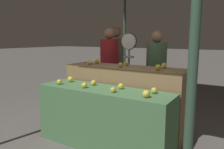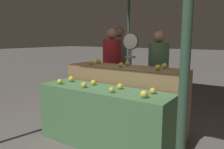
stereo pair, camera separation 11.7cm
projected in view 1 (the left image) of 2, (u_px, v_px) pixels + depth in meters
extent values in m
plane|color=#66605B|center=(103.00, 146.00, 3.11)|extent=(60.00, 60.00, 0.00)
cylinder|color=#33513D|center=(193.00, 61.00, 1.51)|extent=(0.07, 0.07, 2.71)
cylinder|color=#33513D|center=(124.00, 44.00, 6.11)|extent=(0.07, 0.07, 2.71)
cube|color=#4C7A4C|center=(103.00, 118.00, 3.04)|extent=(1.95, 0.55, 0.84)
cube|color=olive|center=(124.00, 100.00, 3.53)|extent=(1.95, 0.55, 1.07)
sphere|color=gold|center=(59.00, 82.00, 3.23)|extent=(0.08, 0.08, 0.08)
sphere|color=gold|center=(84.00, 85.00, 3.00)|extent=(0.08, 0.08, 0.08)
sphere|color=gold|center=(113.00, 90.00, 2.75)|extent=(0.07, 0.07, 0.07)
sphere|color=yellow|center=(146.00, 94.00, 2.51)|extent=(0.09, 0.09, 0.09)
sphere|color=gold|center=(70.00, 79.00, 3.42)|extent=(0.09, 0.09, 0.09)
sphere|color=gold|center=(94.00, 83.00, 3.18)|extent=(0.08, 0.08, 0.08)
sphere|color=gold|center=(121.00, 86.00, 2.94)|extent=(0.08, 0.08, 0.08)
sphere|color=gold|center=(154.00, 90.00, 2.70)|extent=(0.08, 0.08, 0.08)
sphere|color=gold|center=(90.00, 62.00, 3.66)|extent=(0.08, 0.08, 0.08)
sphere|color=gold|center=(121.00, 65.00, 3.34)|extent=(0.08, 0.08, 0.08)
sphere|color=gold|center=(158.00, 67.00, 3.02)|extent=(0.08, 0.08, 0.08)
sphere|color=gold|center=(97.00, 61.00, 3.85)|extent=(0.09, 0.09, 0.09)
sphere|color=gold|center=(127.00, 64.00, 3.52)|extent=(0.07, 0.07, 0.07)
sphere|color=yellow|center=(164.00, 66.00, 3.21)|extent=(0.08, 0.08, 0.08)
cylinder|color=#99999E|center=(129.00, 80.00, 4.11)|extent=(0.04, 0.04, 1.49)
cylinder|color=black|center=(129.00, 41.00, 3.99)|extent=(0.31, 0.01, 0.31)
cylinder|color=silver|center=(129.00, 41.00, 3.98)|extent=(0.28, 0.02, 0.28)
cylinder|color=#99999E|center=(129.00, 53.00, 4.01)|extent=(0.01, 0.01, 0.14)
cylinder|color=#99999E|center=(128.00, 57.00, 4.02)|extent=(0.20, 0.20, 0.03)
cube|color=#2D2D38|center=(155.00, 97.00, 4.22)|extent=(0.32, 0.24, 0.77)
cylinder|color=#476B4C|center=(156.00, 60.00, 4.10)|extent=(0.46, 0.46, 0.67)
sphere|color=#936B51|center=(157.00, 37.00, 4.03)|extent=(0.22, 0.22, 0.22)
cube|color=#2D2D38|center=(109.00, 90.00, 4.74)|extent=(0.33, 0.25, 0.80)
cylinder|color=maroon|center=(109.00, 56.00, 4.62)|extent=(0.48, 0.48, 0.70)
sphere|color=#936B51|center=(109.00, 34.00, 4.55)|extent=(0.23, 0.23, 0.23)
cube|color=#2D2D38|center=(116.00, 84.00, 5.32)|extent=(0.30, 0.23, 0.83)
cylinder|color=#756656|center=(116.00, 52.00, 5.19)|extent=(0.44, 0.44, 0.72)
sphere|color=#936B51|center=(116.00, 32.00, 5.11)|extent=(0.23, 0.23, 0.23)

